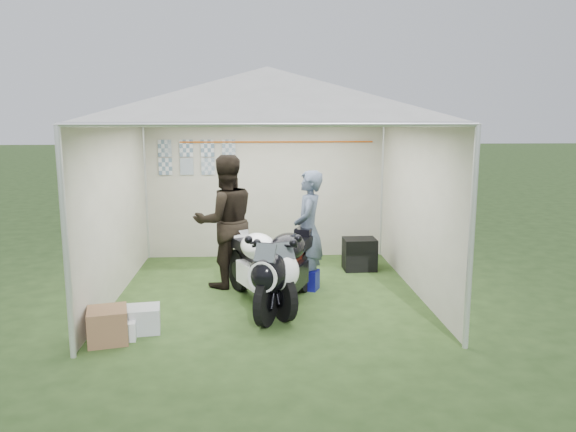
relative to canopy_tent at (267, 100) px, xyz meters
name	(u,v)px	position (x,y,z in m)	size (l,w,h in m)	color
ground	(269,292)	(0.00, -0.03, -2.58)	(80.00, 80.00, 0.00)	#284019
canopy_tent	(267,100)	(0.00, 0.00, 0.00)	(5.66, 5.66, 3.00)	silver
motorcycle_white	(263,266)	(-0.08, -0.62, -2.05)	(1.00, 1.80, 0.94)	black
motorcycle_black	(283,268)	(0.17, -0.76, -2.03)	(0.99, 1.86, 0.97)	black
paddock_stand	(305,279)	(0.51, 0.07, -2.44)	(0.37, 0.23, 0.28)	#1918AB
person_dark_jacket	(226,221)	(-0.59, 0.29, -1.65)	(0.90, 0.70, 1.86)	black
person_blue_jacket	(308,230)	(0.56, 0.12, -1.75)	(0.60, 0.39, 1.65)	#4E5A72
equipment_box	(359,254)	(1.45, 1.02, -2.33)	(0.50, 0.40, 0.50)	black
crate_0	(140,319)	(-1.46, -1.39, -2.43)	(0.43, 0.33, 0.28)	#B0B5B8
crate_1	(108,325)	(-1.75, -1.65, -2.39)	(0.41, 0.41, 0.36)	brown
crate_2	(123,330)	(-1.61, -1.60, -2.47)	(0.28, 0.23, 0.20)	silver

